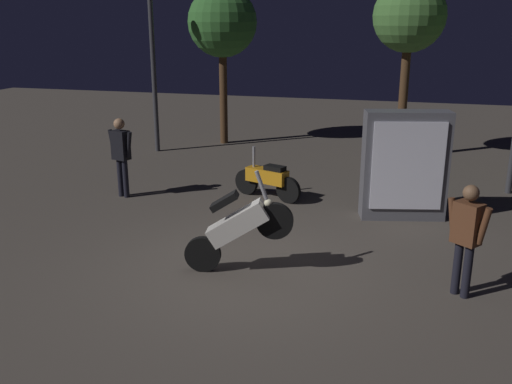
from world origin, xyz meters
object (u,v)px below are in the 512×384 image
at_px(person_rider_beside, 121,150).
at_px(motorcycle_white_foreground, 238,227).
at_px(motorcycle_orange_parked_left, 267,179).
at_px(person_bystander_far, 467,231).
at_px(kiosk_billboard, 405,165).
at_px(streetlamp_far, 152,48).

bearing_deg(person_rider_beside, motorcycle_white_foreground, 65.14).
height_order(motorcycle_orange_parked_left, person_rider_beside, person_rider_beside).
bearing_deg(person_bystander_far, kiosk_billboard, 53.74).
height_order(person_bystander_far, kiosk_billboard, kiosk_billboard).
xyz_separation_m(motorcycle_white_foreground, streetlamp_far, (-4.81, 7.38, 2.22)).
relative_size(person_bystander_far, streetlamp_far, 0.35).
xyz_separation_m(person_rider_beside, streetlamp_far, (-1.23, 4.34, 1.93)).
bearing_deg(person_rider_beside, person_bystander_far, 82.35).
distance_m(person_bystander_far, streetlamp_far, 11.01).
relative_size(person_bystander_far, kiosk_billboard, 0.77).
xyz_separation_m(motorcycle_orange_parked_left, streetlamp_far, (-4.30, 3.62, 2.53)).
bearing_deg(streetlamp_far, kiosk_billboard, -29.85).
distance_m(motorcycle_white_foreground, person_rider_beside, 4.70).
height_order(motorcycle_orange_parked_left, kiosk_billboard, kiosk_billboard).
bearing_deg(kiosk_billboard, streetlamp_far, -43.49).
xyz_separation_m(motorcycle_orange_parked_left, person_rider_beside, (-3.07, -0.73, 0.60)).
distance_m(person_rider_beside, person_bystander_far, 7.41).
relative_size(person_rider_beside, kiosk_billboard, 0.83).
bearing_deg(motorcycle_white_foreground, person_rider_beside, 129.67).
xyz_separation_m(motorcycle_orange_parked_left, kiosk_billboard, (2.85, -0.48, 0.61)).
xyz_separation_m(motorcycle_white_foreground, person_rider_beside, (-3.58, 3.04, 0.29)).
xyz_separation_m(person_bystander_far, kiosk_billboard, (-0.90, 3.14, 0.09)).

